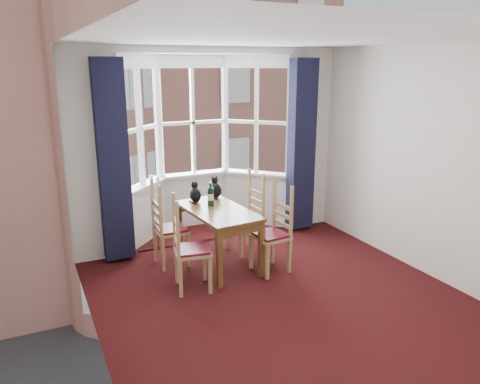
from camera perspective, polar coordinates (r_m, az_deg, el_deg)
floor at (r=5.31m, az=6.05°, el=-13.66°), size 4.50×4.50×0.00m
ceiling at (r=4.65m, az=7.07°, el=18.13°), size 4.50×4.50×0.00m
wall_left at (r=4.13m, az=-17.83°, el=-1.83°), size 0.00×4.50×4.50m
wall_right at (r=6.06m, az=22.85°, el=3.06°), size 0.00×4.50×4.50m
wall_back_pier_left at (r=6.35m, az=-17.56°, el=4.07°), size 0.70×0.12×2.80m
wall_back_pier_right at (r=7.52m, az=8.26°, el=6.31°), size 0.70×0.12×2.80m
bay_window at (r=7.22m, az=-5.06°, el=6.04°), size 2.76×0.94×2.80m
curtain_left at (r=6.22m, az=-15.19°, el=3.55°), size 0.38×0.22×2.60m
curtain_right at (r=7.25m, az=7.50°, el=5.61°), size 0.38×0.22×2.60m
dining_table at (r=6.02m, az=-2.73°, el=-3.11°), size 0.79×1.33×0.77m
chair_left_near at (r=5.47m, az=-6.76°, el=-7.25°), size 0.47×0.49×0.92m
chair_left_far at (r=6.15m, az=-9.21°, el=-4.74°), size 0.40×0.42×0.92m
chair_right_near at (r=5.97m, az=4.45°, el=-5.22°), size 0.45×0.46×0.92m
chair_right_far at (r=6.56m, az=1.30°, el=-3.24°), size 0.44×0.46×0.92m
cat_left at (r=6.31m, az=-5.47°, el=-0.24°), size 0.19×0.23×0.28m
cat_right at (r=6.51m, az=-2.99°, el=0.35°), size 0.19×0.24×0.30m
wine_bottle at (r=6.12m, az=-3.61°, el=-0.40°), size 0.08×0.08×0.32m
candle_tall at (r=6.94m, az=-10.78°, el=1.49°), size 0.06×0.06×0.13m
candle_short at (r=7.00m, az=-10.00°, el=1.48°), size 0.06×0.06×0.09m
street at (r=37.27m, az=-20.82°, el=1.13°), size 80.00×80.00×0.00m
tenement_building at (r=18.14m, az=-17.85°, el=11.65°), size 18.40×7.80×15.20m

